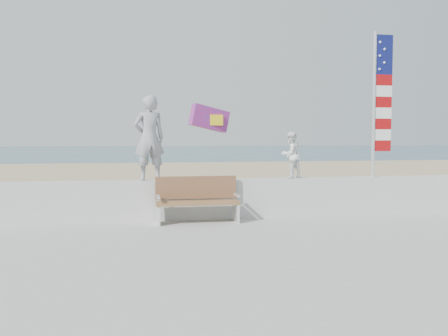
{
  "coord_description": "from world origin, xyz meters",
  "views": [
    {
      "loc": [
        -1.68,
        -8.68,
        2.03
      ],
      "look_at": [
        0.2,
        1.8,
        1.35
      ],
      "focal_mm": 38.0,
      "sensor_mm": 36.0,
      "label": 1
    }
  ],
  "objects_px": {
    "bench": "(197,199)",
    "flag": "(379,98)",
    "adult": "(149,138)",
    "child": "(291,155)"
  },
  "relations": [
    {
      "from": "adult",
      "to": "flag",
      "type": "bearing_deg",
      "value": 168.59
    },
    {
      "from": "adult",
      "to": "child",
      "type": "height_order",
      "value": "adult"
    },
    {
      "from": "child",
      "to": "bench",
      "type": "distance_m",
      "value": 2.5
    },
    {
      "from": "bench",
      "to": "flag",
      "type": "xyz_separation_m",
      "value": [
        4.49,
        0.45,
        2.3
      ]
    },
    {
      "from": "adult",
      "to": "bench",
      "type": "relative_size",
      "value": 1.05
    },
    {
      "from": "bench",
      "to": "flag",
      "type": "bearing_deg",
      "value": 5.78
    },
    {
      "from": "adult",
      "to": "bench",
      "type": "bearing_deg",
      "value": 144.47
    },
    {
      "from": "adult",
      "to": "flag",
      "type": "xyz_separation_m",
      "value": [
        5.5,
        -0.0,
        0.97
      ]
    },
    {
      "from": "bench",
      "to": "adult",
      "type": "bearing_deg",
      "value": 155.88
    },
    {
      "from": "flag",
      "to": "child",
      "type": "bearing_deg",
      "value": 179.99
    }
  ]
}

